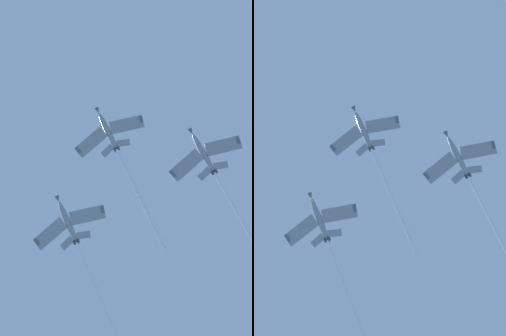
% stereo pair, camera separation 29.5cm
% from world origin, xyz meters
% --- Properties ---
extents(jet_lead, '(20.05, 40.53, 16.96)m').
position_xyz_m(jet_lead, '(-3.14, 10.22, 153.36)').
color(jet_lead, gray).
extents(jet_left_wing, '(20.08, 40.81, 17.50)m').
position_xyz_m(jet_left_wing, '(-21.15, -5.84, 146.89)').
color(jet_left_wing, gray).
extents(jet_right_wing, '(20.05, 47.16, 20.24)m').
position_xyz_m(jet_right_wing, '(17.68, -4.14, 145.15)').
color(jet_right_wing, gray).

